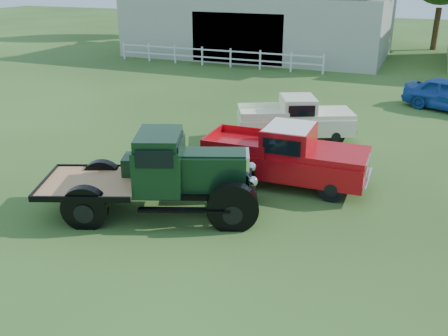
% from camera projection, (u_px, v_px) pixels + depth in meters
% --- Properties ---
extents(ground, '(120.00, 120.00, 0.00)m').
position_uv_depth(ground, '(199.00, 222.00, 12.61)').
color(ground, '#2D4319').
extents(shed_left, '(18.80, 10.20, 5.60)m').
position_uv_depth(shed_left, '(261.00, 15.00, 36.36)').
color(shed_left, '#999A88').
rests_on(shed_left, ground).
extents(fence_rail, '(14.20, 0.16, 1.20)m').
position_uv_depth(fence_rail, '(216.00, 57.00, 32.37)').
color(fence_rail, white).
rests_on(fence_rail, ground).
extents(vintage_flatbed, '(5.92, 4.01, 2.18)m').
position_uv_depth(vintage_flatbed, '(156.00, 174.00, 12.70)').
color(vintage_flatbed, black).
rests_on(vintage_flatbed, ground).
extents(red_pickup, '(4.93, 1.96, 1.79)m').
position_uv_depth(red_pickup, '(285.00, 154.00, 14.59)').
color(red_pickup, '#BA0C12').
rests_on(red_pickup, ground).
extents(white_pickup, '(4.65, 3.36, 1.60)m').
position_uv_depth(white_pickup, '(295.00, 119.00, 18.38)').
color(white_pickup, '#F3F1C7').
rests_on(white_pickup, ground).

